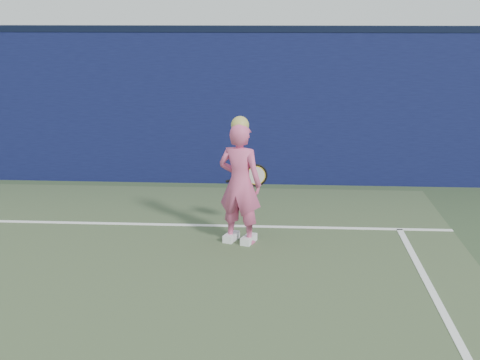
{
  "coord_description": "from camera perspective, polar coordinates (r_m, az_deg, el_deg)",
  "views": [
    {
      "loc": [
        3.22,
        -4.57,
        2.85
      ],
      "look_at": [
        2.71,
        3.39,
        0.81
      ],
      "focal_mm": 50.0,
      "sensor_mm": 36.0,
      "label": 1
    }
  ],
  "objects": [
    {
      "name": "player",
      "position": [
        8.25,
        0.0,
        -0.26
      ],
      "size": [
        0.65,
        0.53,
        1.61
      ],
      "rotation": [
        0.0,
        0.0,
        2.8
      ],
      "color": "#D75385",
      "rests_on": "ground"
    },
    {
      "name": "backstop_wall",
      "position": [
        11.64,
        -12.5,
        6.09
      ],
      "size": [
        24.0,
        0.4,
        2.5
      ],
      "primitive_type": "cube",
      "color": "#0C1036",
      "rests_on": "ground"
    },
    {
      "name": "racket",
      "position": [
        8.67,
        1.19,
        0.36
      ],
      "size": [
        0.56,
        0.15,
        0.3
      ],
      "rotation": [
        0.0,
        0.0,
        -0.24
      ],
      "color": "black",
      "rests_on": "ground"
    },
    {
      "name": "wall_cap",
      "position": [
        11.53,
        -12.85,
        12.49
      ],
      "size": [
        24.0,
        0.42,
        0.1
      ],
      "primitive_type": "cube",
      "color": "black",
      "rests_on": "backstop_wall"
    }
  ]
}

